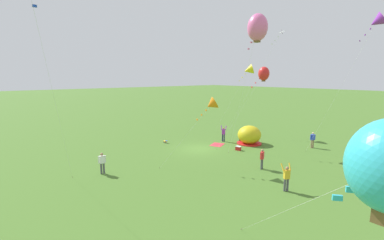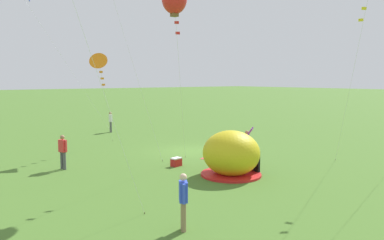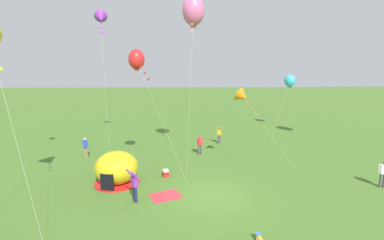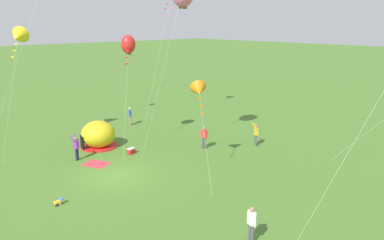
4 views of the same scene
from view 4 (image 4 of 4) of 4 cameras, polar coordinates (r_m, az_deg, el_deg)
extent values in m
plane|color=#477028|center=(24.72, -11.47, -8.26)|extent=(300.00, 300.00, 0.00)
ellipsoid|color=gold|center=(30.11, -14.09, -2.10)|extent=(2.70, 2.60, 2.10)
cylinder|color=red|center=(30.40, -13.98, -3.91)|extent=(2.81, 2.81, 0.10)
cube|color=black|center=(29.97, -16.38, -3.34)|extent=(0.81, 0.30, 1.10)
cube|color=#CC333D|center=(26.90, -14.41, -6.50)|extent=(2.09, 1.89, 0.01)
cube|color=red|center=(28.33, -9.25, -4.74)|extent=(0.46, 0.59, 0.38)
cube|color=white|center=(28.25, -9.27, -4.32)|extent=(0.47, 0.60, 0.06)
cylinder|color=gold|center=(21.72, -19.88, -11.73)|extent=(0.25, 0.34, 0.22)
sphere|color=beige|center=(21.81, -19.28, -11.47)|extent=(0.19, 0.19, 0.19)
cylinder|color=#3F72CC|center=(21.77, -19.30, -11.26)|extent=(0.24, 0.24, 0.06)
cylinder|color=beige|center=(21.88, -19.71, -11.76)|extent=(0.07, 0.07, 0.17)
cylinder|color=beige|center=(21.72, -19.44, -11.94)|extent=(0.07, 0.07, 0.17)
cylinder|color=navy|center=(21.78, -20.24, -12.00)|extent=(0.09, 0.09, 0.13)
cylinder|color=navy|center=(21.65, -20.03, -12.14)|extent=(0.09, 0.09, 0.13)
cylinder|color=#4C4C51|center=(29.11, 1.66, -3.49)|extent=(0.15, 0.15, 0.88)
cylinder|color=#4C4C51|center=(29.02, 2.01, -3.55)|extent=(0.15, 0.15, 0.88)
cube|color=red|center=(28.84, 1.85, -2.12)|extent=(0.44, 0.35, 0.60)
sphere|color=#9E7051|center=(28.72, 1.85, -1.30)|extent=(0.22, 0.22, 0.22)
cylinder|color=red|center=(28.95, 1.40, -2.06)|extent=(0.09, 0.09, 0.58)
cylinder|color=red|center=(28.74, 2.29, -2.19)|extent=(0.09, 0.09, 0.58)
cylinder|color=#1E2347|center=(27.79, -17.21, -5.06)|extent=(0.15, 0.15, 0.88)
cylinder|color=#1E2347|center=(27.96, -17.04, -4.92)|extent=(0.15, 0.15, 0.88)
cube|color=purple|center=(27.65, -17.24, -3.54)|extent=(0.43, 0.45, 0.60)
sphere|color=#9E7051|center=(27.52, -17.30, -2.69)|extent=(0.22, 0.22, 0.22)
cylinder|color=purple|center=(27.35, -17.83, -2.77)|extent=(0.32, 0.34, 0.50)
cylinder|color=purple|center=(27.80, -17.36, -2.45)|extent=(0.37, 0.26, 0.50)
cylinder|color=#8C7251|center=(36.03, -9.37, -0.11)|extent=(0.15, 0.15, 0.88)
cylinder|color=#8C7251|center=(36.22, -9.39, -0.03)|extent=(0.15, 0.15, 0.88)
cube|color=blue|center=(35.95, -9.43, 1.07)|extent=(0.45, 0.40, 0.60)
sphere|color=beige|center=(35.85, -9.46, 1.74)|extent=(0.22, 0.22, 0.22)
cylinder|color=blue|center=(35.71, -9.42, 0.97)|extent=(0.09, 0.09, 0.58)
cylinder|color=blue|center=(36.19, -9.44, 1.16)|extent=(0.09, 0.09, 0.58)
cylinder|color=#4C4C51|center=(17.46, 9.19, -16.81)|extent=(0.15, 0.15, 0.88)
cylinder|color=#4C4C51|center=(17.60, 8.80, -16.52)|extent=(0.15, 0.15, 0.88)
cube|color=white|center=(17.16, 9.10, -14.55)|extent=(0.43, 0.34, 0.60)
sphere|color=#9E7051|center=(16.96, 9.16, -13.28)|extent=(0.22, 0.22, 0.22)
cylinder|color=white|center=(16.99, 9.60, -14.90)|extent=(0.09, 0.09, 0.58)
cylinder|color=white|center=(17.34, 8.60, -14.21)|extent=(0.09, 0.09, 0.58)
cylinder|color=#4C4C51|center=(30.07, 9.75, -3.10)|extent=(0.15, 0.15, 0.88)
cylinder|color=#4C4C51|center=(30.25, 9.62, -2.99)|extent=(0.15, 0.15, 0.88)
cube|color=gold|center=(29.95, 9.75, -1.70)|extent=(0.45, 0.40, 0.60)
sphere|color=#9E7051|center=(29.83, 9.78, -0.90)|extent=(0.22, 0.22, 0.22)
cylinder|color=gold|center=(29.53, 9.69, -0.99)|extent=(0.23, 0.38, 0.50)
cylinder|color=gold|center=(30.01, 9.34, -0.73)|extent=(0.32, 0.34, 0.50)
cylinder|color=silver|center=(22.29, 2.03, -3.21)|extent=(3.65, 2.43, 5.34)
cylinder|color=brown|center=(21.30, 3.13, -11.77)|extent=(0.03, 0.03, 0.06)
cone|color=orange|center=(23.73, 1.07, 4.53)|extent=(1.55, 1.52, 1.28)
cube|color=orange|center=(23.40, 1.25, 3.24)|extent=(0.13, 0.21, 0.12)
cube|color=orange|center=(23.12, 1.41, 2.12)|extent=(0.13, 0.21, 0.12)
cube|color=orange|center=(22.86, 1.57, 0.97)|extent=(0.12, 0.21, 0.12)
cylinder|color=silver|center=(27.42, -10.07, 2.76)|extent=(3.41, 3.07, 7.91)
cylinder|color=brown|center=(26.37, -10.47, -6.66)|extent=(0.03, 0.03, 0.06)
ellipsoid|color=red|center=(29.16, -9.71, 11.32)|extent=(1.10, 1.10, 1.38)
cube|color=brown|center=(29.20, -9.65, 9.97)|extent=(0.28, 0.28, 0.20)
cube|color=red|center=(28.77, -9.79, 10.28)|extent=(0.19, 0.17, 0.12)
cube|color=red|center=(28.45, -9.87, 9.37)|extent=(0.17, 0.20, 0.12)
cube|color=red|center=(28.14, -9.94, 8.45)|extent=(0.14, 0.21, 0.12)
cylinder|color=silver|center=(15.92, 25.61, 0.89)|extent=(2.87, 6.75, 12.22)
cylinder|color=silver|center=(29.84, -25.92, 2.99)|extent=(3.15, 3.05, 8.45)
cylinder|color=brown|center=(29.04, -26.92, -6.04)|extent=(0.03, 0.03, 0.06)
cone|color=yellow|center=(31.34, -24.99, 11.40)|extent=(1.93, 1.92, 1.57)
cube|color=yellow|center=(30.98, -25.22, 10.40)|extent=(0.18, 0.19, 0.12)
cube|color=yellow|center=(30.69, -25.42, 9.53)|extent=(0.15, 0.20, 0.12)
cube|color=yellow|center=(30.41, -25.63, 8.64)|extent=(0.20, 0.15, 0.12)
cylinder|color=silver|center=(26.53, -4.65, 6.58)|extent=(0.70, 3.45, 11.60)
cylinder|color=brown|center=(27.22, -7.71, -5.84)|extent=(0.03, 0.03, 0.06)
cube|color=brown|center=(27.12, -1.41, 16.88)|extent=(0.41, 0.41, 0.30)
cube|color=pink|center=(26.96, -2.14, 17.83)|extent=(0.21, 0.11, 0.12)
cube|color=pink|center=(26.78, -2.74, 16.75)|extent=(0.21, 0.13, 0.12)
cube|color=pink|center=(26.61, -3.35, 15.66)|extent=(0.20, 0.08, 0.12)
cylinder|color=brown|center=(28.17, 20.18, -5.94)|extent=(0.03, 0.03, 0.06)
cylinder|color=silver|center=(35.60, -5.22, 9.13)|extent=(1.34, 4.62, 12.23)
cylinder|color=brown|center=(34.85, -7.33, -1.24)|extent=(0.03, 0.03, 0.06)
cube|color=purple|center=(36.83, -3.82, 17.26)|extent=(0.21, 0.14, 0.12)
cube|color=purple|center=(36.53, -4.12, 16.54)|extent=(0.21, 0.10, 0.12)
cylinder|color=silver|center=(32.34, -25.10, 8.02)|extent=(2.40, 6.53, 13.06)
camera|label=1|loc=(31.46, 43.78, 7.20)|focal=24.00mm
camera|label=2|loc=(45.88, -9.09, 8.16)|focal=35.00mm
camera|label=3|loc=(21.93, -48.13, 2.57)|focal=24.00mm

